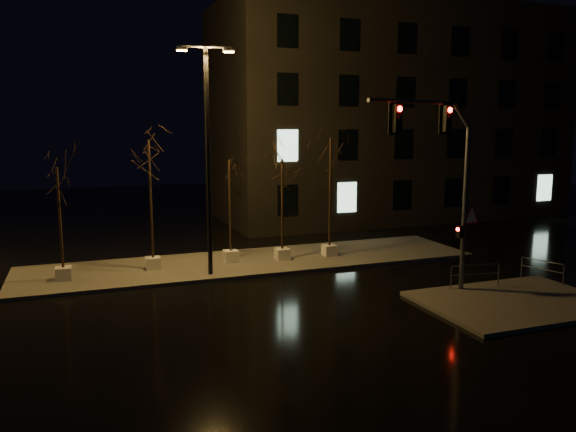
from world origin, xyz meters
name	(u,v)px	position (x,y,z in m)	size (l,w,h in m)	color
ground	(298,298)	(0.00, 0.00, 0.00)	(90.00, 90.00, 0.00)	black
median	(253,262)	(0.00, 6.00, 0.07)	(22.00, 5.00, 0.15)	#4F4D47
sidewalk_corner	(515,302)	(7.50, -3.50, 0.07)	(7.00, 5.00, 0.15)	#4F4D47
building	(384,115)	(14.00, 18.00, 7.50)	(25.00, 12.00, 15.00)	black
tree_0	(58,193)	(-8.64, 5.50, 3.91)	(1.80, 1.80, 4.96)	silver
tree_1	(150,169)	(-4.80, 6.04, 4.75)	(1.80, 1.80, 6.07)	silver
tree_2	(229,183)	(-1.09, 6.18, 4.01)	(1.80, 1.80, 5.08)	silver
tree_3	(282,182)	(1.41, 5.74, 4.01)	(1.80, 1.80, 5.09)	silver
tree_4	(330,165)	(3.94, 5.67, 4.77)	(1.80, 1.80, 6.09)	silver
traffic_signal_mast	(446,169)	(5.36, -1.79, 5.05)	(5.98, 1.46, 7.46)	#54575C
streetlight_main	(208,146)	(-2.52, 4.24, 5.83)	(2.46, 0.61, 9.85)	black
guard_rail_a	(475,272)	(7.21, -1.50, 0.76)	(2.16, 0.36, 0.94)	#54575C
guard_rail_b	(542,268)	(10.50, -1.72, 0.72)	(0.66, 1.75, 0.88)	#54575C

